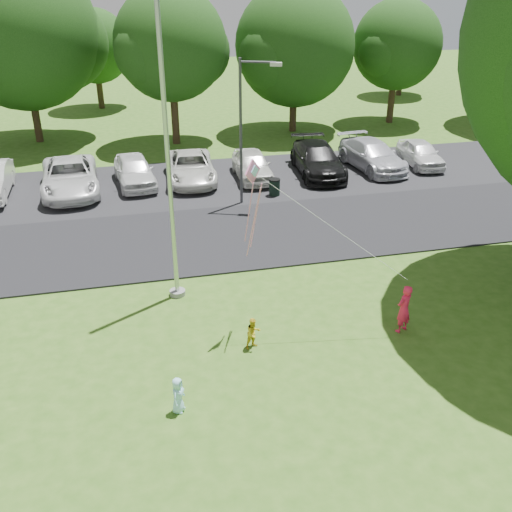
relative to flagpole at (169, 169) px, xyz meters
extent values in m
plane|color=#335E18|center=(3.50, -5.00, -4.17)|extent=(120.00, 120.00, 0.00)
cube|color=black|center=(3.50, 4.00, -4.14)|extent=(60.00, 6.00, 0.06)
cube|color=black|center=(3.50, 10.50, -4.14)|extent=(42.00, 7.00, 0.06)
cylinder|color=#B7BABF|center=(0.00, 0.00, 0.83)|extent=(0.14, 0.14, 10.00)
cylinder|color=gray|center=(0.00, 0.00, -4.09)|extent=(0.50, 0.50, 0.16)
cylinder|color=#3F3F44|center=(3.64, 7.30, -1.08)|extent=(0.12, 0.12, 6.18)
cylinder|color=#3F3F44|center=(4.31, 7.04, 1.86)|extent=(1.37, 0.60, 0.09)
cube|color=silver|center=(4.99, 6.78, 1.79)|extent=(0.51, 0.38, 0.14)
cylinder|color=black|center=(5.30, 7.87, -3.78)|extent=(0.49, 0.49, 0.78)
cylinder|color=black|center=(5.30, 7.87, -3.36)|extent=(0.52, 0.52, 0.04)
cylinder|color=#332316|center=(-6.10, 20.24, -2.57)|extent=(0.44, 0.44, 3.19)
sphere|color=#13350E|center=(-6.10, 20.24, 2.00)|extent=(8.50, 8.50, 8.50)
sphere|color=#13350E|center=(-4.18, 21.09, 1.37)|extent=(5.53, 5.53, 5.53)
cylinder|color=#332316|center=(1.92, 17.90, -2.45)|extent=(0.44, 0.44, 3.43)
sphere|color=#13350E|center=(1.92, 17.90, 1.45)|extent=(6.27, 6.27, 6.27)
sphere|color=#13350E|center=(3.33, 18.53, 0.98)|extent=(4.07, 4.07, 4.07)
sphere|color=#13350E|center=(0.66, 17.12, 1.14)|extent=(3.76, 3.76, 3.76)
cylinder|color=#332316|center=(9.53, 19.17, -2.84)|extent=(0.44, 0.44, 2.66)
sphere|color=#13350E|center=(9.53, 19.17, 1.03)|extent=(7.27, 7.27, 7.27)
sphere|color=#13350E|center=(11.16, 19.89, 0.49)|extent=(4.72, 4.72, 4.72)
sphere|color=#13350E|center=(8.07, 18.26, 0.67)|extent=(4.36, 4.36, 4.36)
cylinder|color=#332316|center=(16.62, 19.89, -2.66)|extent=(0.44, 0.44, 3.02)
sphere|color=#13350E|center=(16.62, 19.89, 0.84)|extent=(5.67, 5.67, 5.67)
sphere|color=#13350E|center=(17.89, 20.46, 0.41)|extent=(3.68, 3.68, 3.68)
sphere|color=#13350E|center=(15.48, 19.18, 0.55)|extent=(3.40, 3.40, 3.40)
cylinder|color=#332316|center=(-2.50, 29.00, -2.87)|extent=(0.44, 0.44, 2.60)
sphere|color=#13350E|center=(-2.50, 29.00, 0.25)|extent=(5.20, 5.20, 5.20)
sphere|color=#13350E|center=(-1.33, 29.52, -0.14)|extent=(3.38, 3.38, 3.38)
sphere|color=#13350E|center=(-3.54, 28.35, -0.01)|extent=(3.12, 3.12, 3.12)
cylinder|color=#332316|center=(21.50, 28.50, -2.87)|extent=(0.44, 0.44, 2.60)
sphere|color=#13350E|center=(21.50, 28.50, 0.25)|extent=(5.20, 5.20, 5.20)
sphere|color=#13350E|center=(22.67, 29.02, -0.14)|extent=(3.38, 3.38, 3.38)
sphere|color=#13350E|center=(20.46, 27.85, -0.01)|extent=(3.12, 3.12, 3.12)
imported|color=silver|center=(-3.74, 10.43, -3.36)|extent=(2.79, 5.49, 1.49)
imported|color=silver|center=(-0.82, 10.77, -3.40)|extent=(2.09, 4.31, 1.42)
imported|color=silver|center=(1.86, 10.77, -3.43)|extent=(2.50, 4.95, 1.34)
imported|color=silver|center=(4.84, 10.41, -3.42)|extent=(1.77, 4.08, 1.37)
imported|color=black|center=(8.19, 10.36, -3.36)|extent=(2.54, 5.30, 1.49)
imported|color=silver|center=(11.20, 10.50, -3.39)|extent=(2.49, 5.09, 1.42)
imported|color=silver|center=(13.90, 10.46, -3.46)|extent=(1.86, 3.91, 1.29)
imported|color=#F6204D|center=(6.02, -3.50, -3.43)|extent=(0.63, 0.55, 1.47)
imported|color=gold|center=(1.72, -3.31, -3.71)|extent=(0.54, 0.48, 0.91)
imported|color=#A6EDFF|center=(-0.55, -5.37, -3.70)|extent=(0.48, 0.54, 0.92)
cube|color=pink|center=(1.94, -2.29, 0.52)|extent=(0.50, 0.48, 0.65)
cube|color=#8CC6E5|center=(1.99, -2.32, 0.54)|extent=(0.25, 0.24, 0.31)
cylinder|color=white|center=(3.98, -2.90, -0.99)|extent=(4.09, 1.22, 3.03)
cylinder|color=pink|center=(1.84, -2.29, -0.61)|extent=(0.21, 0.27, 1.74)
cylinder|color=pink|center=(2.04, -2.24, -0.75)|extent=(0.24, 0.45, 1.98)
cylinder|color=pink|center=(1.94, -2.37, -0.89)|extent=(0.26, 0.66, 2.21)
camera|label=1|loc=(-1.17, -15.84, 5.07)|focal=40.00mm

